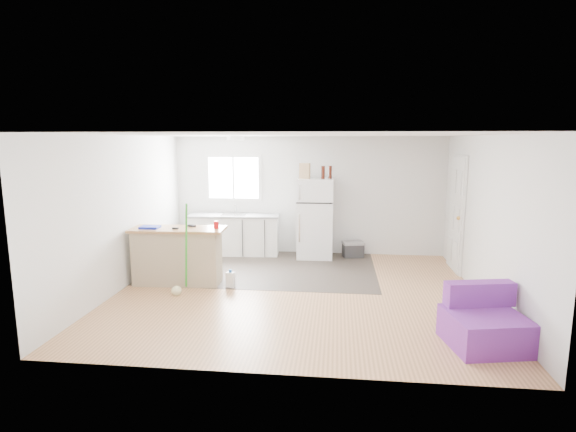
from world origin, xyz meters
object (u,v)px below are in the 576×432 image
object	(u,v)px
cooler	(353,249)
bottle_left	(323,172)
blue_tray	(150,227)
bottle_right	(330,172)
purple_seat	(484,324)
peninsula	(178,255)
refrigerator	(315,218)
kitchen_cabinets	(235,234)
mop	(179,280)
red_cup	(216,225)
cardboard_box	(305,171)
cleaner_jug	(230,279)

from	to	relation	value
cooler	bottle_left	world-z (taller)	bottle_left
blue_tray	bottle_right	world-z (taller)	bottle_right
purple_seat	bottle_right	xyz separation A→B (m)	(-1.84, 3.71, 1.46)
bottle_right	bottle_left	bearing A→B (deg)	-155.51
bottle_left	cooler	bearing A→B (deg)	12.91
purple_seat	blue_tray	bearing A→B (deg)	148.45
peninsula	cooler	distance (m)	3.54
refrigerator	cooler	world-z (taller)	refrigerator
purple_seat	kitchen_cabinets	bearing A→B (deg)	123.67
mop	red_cup	world-z (taller)	mop
cardboard_box	bottle_left	distance (m)	0.36
kitchen_cabinets	cardboard_box	bearing A→B (deg)	-8.93
refrigerator	mop	bearing A→B (deg)	-130.13
mop	blue_tray	size ratio (longest dim) A/B	4.74
bottle_right	blue_tray	bearing A→B (deg)	-145.01
kitchen_cabinets	cooler	size ratio (longest dim) A/B	4.03
peninsula	blue_tray	xyz separation A→B (m)	(-0.41, -0.07, 0.47)
purple_seat	cardboard_box	bearing A→B (deg)	111.28
refrigerator	red_cup	world-z (taller)	refrigerator
mop	bottle_right	bearing A→B (deg)	19.78
kitchen_cabinets	peninsula	world-z (taller)	kitchen_cabinets
blue_tray	cardboard_box	xyz separation A→B (m)	(2.35, 1.92, 0.79)
cardboard_box	bottle_right	bearing A→B (deg)	7.54
kitchen_cabinets	cooler	world-z (taller)	kitchen_cabinets
cardboard_box	bottle_left	xyz separation A→B (m)	(0.36, 0.00, -0.02)
kitchen_cabinets	cooler	distance (m)	2.43
cleaner_jug	peninsula	bearing A→B (deg)	-171.38
cooler	blue_tray	world-z (taller)	blue_tray
cleaner_jug	bottle_right	world-z (taller)	bottle_right
cleaner_jug	cardboard_box	size ratio (longest dim) A/B	0.97
cooler	refrigerator	bearing A→B (deg)	172.29
kitchen_cabinets	bottle_right	distance (m)	2.33
red_cup	bottle_left	xyz separation A→B (m)	(1.64, 1.84, 0.72)
cooler	blue_tray	bearing A→B (deg)	-160.78
peninsula	red_cup	size ratio (longest dim) A/B	12.76
peninsula	bottle_left	distance (m)	3.20
peninsula	cleaner_jug	xyz separation A→B (m)	(0.90, -0.11, -0.34)
bottle_right	kitchen_cabinets	bearing A→B (deg)	177.93
cleaner_jug	red_cup	bearing A→B (deg)	167.40
kitchen_cabinets	cleaner_jug	xyz separation A→B (m)	(0.41, -2.10, -0.29)
purple_seat	mop	distance (m)	4.25
refrigerator	blue_tray	distance (m)	3.25
refrigerator	cooler	size ratio (longest dim) A/B	3.39
refrigerator	mop	distance (m)	3.19
cleaner_jug	blue_tray	distance (m)	1.55
mop	cardboard_box	distance (m)	3.31
refrigerator	purple_seat	world-z (taller)	refrigerator
mop	cooler	bearing A→B (deg)	15.08
kitchen_cabinets	cardboard_box	world-z (taller)	cardboard_box
blue_tray	red_cup	bearing A→B (deg)	4.78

